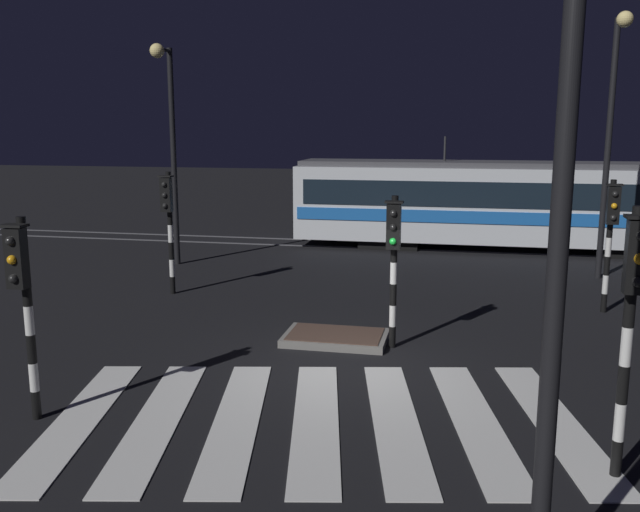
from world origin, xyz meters
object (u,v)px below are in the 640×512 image
(street_lamp_near_kerb, at_px, (572,115))
(street_lamp_trackside_left, at_px, (169,129))
(traffic_light_corner_far_left, at_px, (168,214))
(street_lamp_trackside_right, at_px, (612,117))
(traffic_light_median_centre, at_px, (394,249))
(tram, at_px, (508,203))
(traffic_light_corner_near_right, at_px, (632,305))
(traffic_light_corner_far_right, at_px, (611,226))
(traffic_light_corner_near_left, at_px, (23,289))

(street_lamp_near_kerb, xyz_separation_m, street_lamp_trackside_left, (-10.03, 14.59, -0.15))
(traffic_light_corner_far_left, height_order, street_lamp_trackside_right, street_lamp_trackside_right)
(street_lamp_near_kerb, bearing_deg, traffic_light_median_centre, 105.91)
(tram, bearing_deg, street_lamp_trackside_left, -154.58)
(traffic_light_corner_near_right, bearing_deg, street_lamp_trackside_left, 133.84)
(street_lamp_trackside_right, height_order, street_lamp_near_kerb, street_lamp_trackside_right)
(traffic_light_median_centre, xyz_separation_m, street_lamp_trackside_left, (-7.89, 7.07, 2.36))
(traffic_light_corner_near_right, xyz_separation_m, traffic_light_median_centre, (-3.40, 4.68, -0.27))
(street_lamp_trackside_left, bearing_deg, traffic_light_corner_near_right, -46.16)
(street_lamp_trackside_right, relative_size, street_lamp_trackside_left, 1.08)
(traffic_light_corner_far_left, distance_m, street_lamp_trackside_right, 12.80)
(street_lamp_trackside_left, relative_size, tram, 0.44)
(traffic_light_corner_near_right, height_order, street_lamp_trackside_right, street_lamp_trackside_right)
(traffic_light_corner_far_right, relative_size, street_lamp_trackside_right, 0.43)
(tram, bearing_deg, traffic_light_corner_near_right, -88.50)
(traffic_light_corner_far_left, relative_size, street_lamp_near_kerb, 0.46)
(street_lamp_near_kerb, height_order, tram, street_lamp_near_kerb)
(traffic_light_corner_far_right, bearing_deg, traffic_light_corner_far_left, -177.88)
(traffic_light_corner_near_left, bearing_deg, traffic_light_corner_far_right, 40.38)
(traffic_light_corner_near_left, relative_size, traffic_light_median_centre, 1.01)
(traffic_light_corner_far_left, xyz_separation_m, traffic_light_corner_near_left, (1.27, -8.02, -0.09))
(traffic_light_corner_near_right, bearing_deg, tram, 91.50)
(street_lamp_trackside_right, bearing_deg, traffic_light_corner_far_left, -159.88)
(traffic_light_corner_near_right, bearing_deg, traffic_light_corner_far_left, 140.43)
(traffic_light_corner_far_right, relative_size, traffic_light_corner_near_left, 1.02)
(traffic_light_corner_near_right, xyz_separation_m, traffic_light_corner_far_left, (-9.75, 8.06, -0.15))
(traffic_light_corner_near_left, distance_m, street_lamp_trackside_right, 16.42)
(traffic_light_median_centre, xyz_separation_m, tram, (2.96, 12.23, -0.33))
(traffic_light_median_centre, distance_m, street_lamp_trackside_left, 10.86)
(street_lamp_trackside_right, xyz_separation_m, street_lamp_near_kerb, (-3.28, -15.20, -0.18))
(traffic_light_corner_far_left, relative_size, traffic_light_median_centre, 1.06)
(traffic_light_corner_near_right, xyz_separation_m, street_lamp_trackside_left, (-11.29, 11.76, 2.10))
(traffic_light_corner_near_right, distance_m, street_lamp_near_kerb, 3.82)
(street_lamp_trackside_left, bearing_deg, street_lamp_trackside_right, 2.66)
(traffic_light_corner_far_left, bearing_deg, street_lamp_near_kerb, -52.04)
(traffic_light_corner_far_right, distance_m, traffic_light_median_centre, 6.14)
(traffic_light_corner_far_left, xyz_separation_m, street_lamp_trackside_left, (-1.54, 3.69, 2.25))
(street_lamp_trackside_right, bearing_deg, street_lamp_trackside_left, -177.34)
(traffic_light_corner_far_right, bearing_deg, traffic_light_corner_near_right, -99.53)
(traffic_light_corner_far_right, distance_m, street_lamp_trackside_right, 4.73)
(traffic_light_median_centre, relative_size, street_lamp_trackside_left, 0.45)
(street_lamp_trackside_right, xyz_separation_m, tram, (-2.46, 4.54, -3.01))
(traffic_light_corner_far_right, height_order, traffic_light_corner_near_left, traffic_light_corner_far_right)
(traffic_light_median_centre, bearing_deg, street_lamp_trackside_left, 138.13)
(tram, bearing_deg, street_lamp_near_kerb, -92.37)
(street_lamp_near_kerb, distance_m, street_lamp_trackside_left, 17.70)
(traffic_light_corner_far_right, xyz_separation_m, traffic_light_corner_near_right, (-1.42, -8.48, 0.19))
(traffic_light_median_centre, bearing_deg, traffic_light_corner_far_left, 152.00)
(traffic_light_corner_near_left, distance_m, tram, 18.69)
(street_lamp_trackside_right, bearing_deg, traffic_light_corner_far_right, -98.68)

